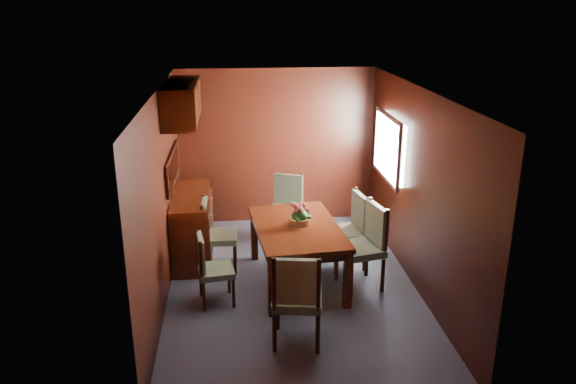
{
  "coord_description": "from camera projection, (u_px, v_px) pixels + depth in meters",
  "views": [
    {
      "loc": [
        -0.67,
        -6.13,
        3.34
      ],
      "look_at": [
        0.0,
        0.53,
        1.05
      ],
      "focal_mm": 35.0,
      "sensor_mm": 36.0,
      "label": 1
    }
  ],
  "objects": [
    {
      "name": "sideboard",
      "position": [
        193.0,
        226.0,
        7.59
      ],
      "size": [
        0.48,
        1.4,
        0.9
      ],
      "primitive_type": "cube",
      "color": "black",
      "rests_on": "ground"
    },
    {
      "name": "flower_centerpiece",
      "position": [
        300.0,
        214.0,
        6.82
      ],
      "size": [
        0.28,
        0.28,
        0.28
      ],
      "color": "#B16536",
      "rests_on": "dining_table"
    },
    {
      "name": "chair_foot",
      "position": [
        286.0,
        204.0,
        8.15
      ],
      "size": [
        0.59,
        0.58,
        0.98
      ],
      "rotation": [
        0.0,
        0.0,
        2.78
      ],
      "color": "black",
      "rests_on": "ground"
    },
    {
      "name": "chair_right_near",
      "position": [
        367.0,
        241.0,
        6.77
      ],
      "size": [
        0.58,
        0.6,
        1.06
      ],
      "rotation": [
        0.0,
        0.0,
        1.79
      ],
      "color": "black",
      "rests_on": "ground"
    },
    {
      "name": "ground",
      "position": [
        292.0,
        286.0,
        6.92
      ],
      "size": [
        4.5,
        4.5,
        0.0
      ],
      "primitive_type": "plane",
      "color": "#404657",
      "rests_on": "ground"
    },
    {
      "name": "chair_head",
      "position": [
        297.0,
        295.0,
        5.56
      ],
      "size": [
        0.56,
        0.54,
        1.04
      ],
      "rotation": [
        0.0,
        0.0,
        -0.16
      ],
      "color": "black",
      "rests_on": "ground"
    },
    {
      "name": "chair_right_far",
      "position": [
        351.0,
        226.0,
        7.3
      ],
      "size": [
        0.53,
        0.54,
        1.01
      ],
      "rotation": [
        0.0,
        0.0,
        1.73
      ],
      "color": "black",
      "rests_on": "ground"
    },
    {
      "name": "room_shell",
      "position": [
        281.0,
        152.0,
        6.69
      ],
      "size": [
        3.06,
        4.52,
        2.41
      ],
      "color": "black",
      "rests_on": "ground"
    },
    {
      "name": "chair_left_near",
      "position": [
        210.0,
        265.0,
        6.4
      ],
      "size": [
        0.44,
        0.46,
        0.86
      ],
      "rotation": [
        0.0,
        0.0,
        -1.42
      ],
      "color": "black",
      "rests_on": "ground"
    },
    {
      "name": "chair_left_far",
      "position": [
        214.0,
        231.0,
        7.22
      ],
      "size": [
        0.44,
        0.46,
        0.96
      ],
      "rotation": [
        0.0,
        0.0,
        -1.59
      ],
      "color": "black",
      "rests_on": "ground"
    },
    {
      "name": "dining_table",
      "position": [
        297.0,
        234.0,
        6.84
      ],
      "size": [
        1.14,
        1.68,
        0.75
      ],
      "rotation": [
        0.0,
        0.0,
        0.09
      ],
      "color": "black",
      "rests_on": "ground"
    }
  ]
}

